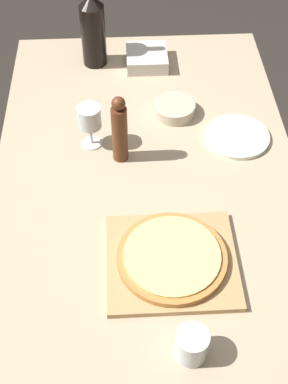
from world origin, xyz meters
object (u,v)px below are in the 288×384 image
(wine_bottle, at_px, (93,29))
(small_bowl, at_px, (174,109))
(pepper_mill, at_px, (120,130))
(wine_glass, at_px, (89,119))
(pizza, at_px, (172,257))

(wine_bottle, distance_m, small_bowl, 0.43)
(wine_bottle, relative_size, small_bowl, 2.42)
(wine_bottle, relative_size, pepper_mill, 1.45)
(pepper_mill, xyz_separation_m, small_bowl, (0.19, 0.20, -0.09))
(small_bowl, bearing_deg, wine_bottle, 130.93)
(pepper_mill, relative_size, wine_glass, 1.60)
(wine_bottle, height_order, wine_glass, wine_bottle)
(wine_bottle, bearing_deg, wine_glass, -90.95)
(wine_glass, distance_m, small_bowl, 0.32)
(wine_glass, height_order, small_bowl, wine_glass)
(pizza, height_order, small_bowl, pizza)
(pepper_mill, xyz_separation_m, wine_glass, (-0.09, 0.07, -0.01))
(wine_bottle, xyz_separation_m, wine_glass, (-0.01, -0.45, -0.03))
(wine_glass, relative_size, small_bowl, 1.04)
(pizza, height_order, pepper_mill, pepper_mill)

